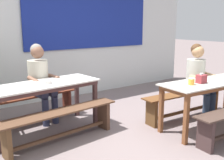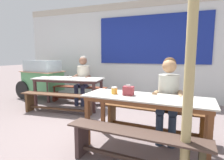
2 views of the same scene
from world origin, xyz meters
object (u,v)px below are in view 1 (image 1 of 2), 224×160
dining_table_near (211,86)px  bench_far_front (61,122)px  condiment_jar (191,81)px  soup_bowl (47,82)px  person_center_facing (40,77)px  tissue_box (201,79)px  person_right_near_table (198,75)px  bench_far_back (29,105)px  bench_near_back (184,101)px  dining_table_far (42,89)px

dining_table_near → bench_far_front: (-2.18, 0.89, -0.38)m
condiment_jar → soup_bowl: 2.17m
person_center_facing → tissue_box: 2.63m
dining_table_near → person_center_facing: size_ratio=1.36×
dining_table_near → person_right_near_table: size_ratio=1.37×
person_center_facing → person_right_near_table: 2.77m
bench_far_back → person_center_facing: size_ratio=1.30×
person_center_facing → condiment_jar: 2.47m
bench_far_front → tissue_box: tissue_box is taller
person_center_facing → person_right_near_table: bearing=-31.5°
soup_bowl → tissue_box: bearing=-35.3°
bench_far_back → tissue_box: tissue_box is taller
person_right_near_table → person_center_facing: bearing=148.5°
bench_far_front → bench_near_back: (2.22, -0.37, -0.00)m
bench_far_back → dining_table_far: bearing=-84.7°
bench_near_back → tissue_box: size_ratio=11.60×
dining_table_near → bench_near_back: 0.65m
dining_table_far → condiment_jar: condiment_jar is taller
bench_far_back → soup_bowl: bearing=-79.0°
dining_table_far → condiment_jar: 2.25m
dining_table_far → person_center_facing: 0.51m
person_center_facing → tissue_box: person_center_facing is taller
bench_far_back → condiment_jar: 2.68m
condiment_jar → bench_near_back: bearing=44.7°
dining_table_far → bench_near_back: dining_table_far is taller
bench_near_back → person_right_near_table: 0.52m
bench_near_back → dining_table_near: bearing=-93.9°
tissue_box → condiment_jar: tissue_box is taller
person_right_near_table → tissue_box: size_ratio=8.61×
bench_far_front → bench_near_back: size_ratio=1.02×
bench_near_back → condiment_jar: condiment_jar is taller
bench_far_front → person_center_facing: person_center_facing is taller
dining_table_near → person_center_facing: person_center_facing is taller
person_center_facing → person_right_near_table: (2.36, -1.45, -0.01)m
person_right_near_table → soup_bowl: 2.61m
condiment_jar → soup_bowl: bearing=141.6°
tissue_box → dining_table_near: bearing=-1.6°
dining_table_near → condiment_jar: 0.49m
person_center_facing → condiment_jar: size_ratio=12.76×
bench_far_back → soup_bowl: 0.75m
bench_far_back → person_right_near_table: person_right_near_table is taller
dining_table_far → person_right_near_table: person_right_near_table is taller
bench_far_back → tissue_box: 2.85m
condiment_jar → bench_far_back: bearing=133.4°
bench_far_front → tissue_box: size_ratio=11.82×
dining_table_near → bench_far_back: (-2.28, 1.93, -0.38)m
person_right_near_table → condiment_jar: (-0.75, -0.42, 0.06)m
dining_table_far → tissue_box: bearing=-35.3°
bench_near_back → person_center_facing: (-2.12, 1.37, 0.46)m
tissue_box → condiment_jar: 0.22m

